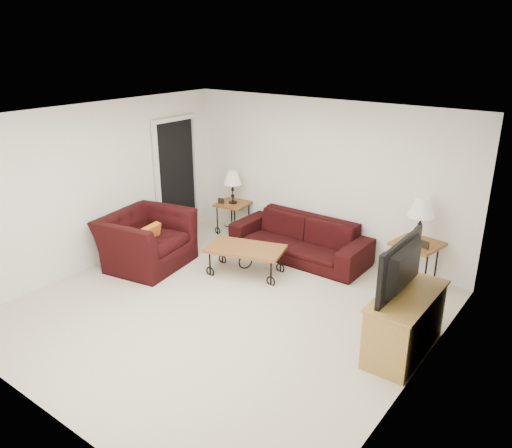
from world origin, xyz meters
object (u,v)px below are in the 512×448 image
at_px(lamp_right, 420,221).
at_px(television, 410,268).
at_px(side_table_right, 415,264).
at_px(coffee_table, 245,260).
at_px(backpack, 399,279).
at_px(tv_stand, 405,323).
at_px(sofa, 299,238).
at_px(lamp_left, 233,187).
at_px(armchair, 146,240).
at_px(side_table_left, 233,218).

relative_size(lamp_right, television, 0.61).
distance_m(lamp_right, television, 1.75).
relative_size(side_table_right, coffee_table, 0.58).
distance_m(lamp_right, backpack, 0.87).
bearing_deg(tv_stand, sofa, 147.40).
height_order(coffee_table, tv_stand, tv_stand).
xyz_separation_m(lamp_left, lamp_right, (3.37, 0.00, 0.11)).
bearing_deg(armchair, television, -97.46).
bearing_deg(side_table_right, tv_stand, -73.43).
distance_m(side_table_right, coffee_table, 2.47).
relative_size(side_table_left, tv_stand, 0.48).
xyz_separation_m(armchair, backpack, (3.52, 1.47, -0.20)).
xyz_separation_m(side_table_right, lamp_left, (-3.37, 0.00, 0.55)).
distance_m(sofa, television, 2.85).
height_order(tv_stand, television, television).
distance_m(lamp_right, coffee_table, 2.59).
bearing_deg(television, lamp_left, -113.54).
bearing_deg(television, armchair, -87.65).
bearing_deg(lamp_right, tv_stand, -73.43).
height_order(side_table_right, lamp_right, lamp_right).
bearing_deg(side_table_right, lamp_left, 180.00).
height_order(coffee_table, armchair, armchair).
xyz_separation_m(lamp_left, backpack, (3.29, -0.38, -0.67)).
xyz_separation_m(lamp_right, tv_stand, (0.50, -1.68, -0.63)).
distance_m(sofa, lamp_right, 1.97).
xyz_separation_m(sofa, television, (2.32, -1.50, 0.71)).
bearing_deg(lamp_left, side_table_right, 0.00).
bearing_deg(coffee_table, sofa, 71.58).
bearing_deg(side_table_left, tv_stand, -23.44).
bearing_deg(coffee_table, lamp_right, 28.35).
xyz_separation_m(lamp_right, armchair, (-3.61, -1.85, -0.57)).
relative_size(lamp_right, backpack, 1.56).
height_order(sofa, coffee_table, sofa).
bearing_deg(tv_stand, lamp_left, 156.56).
distance_m(armchair, television, 4.14).
bearing_deg(lamp_left, sofa, -6.71).
bearing_deg(backpack, tv_stand, -47.47).
distance_m(tv_stand, backpack, 1.43).
bearing_deg(armchair, sofa, -56.40).
bearing_deg(backpack, coffee_table, -140.63).
distance_m(lamp_left, lamp_right, 3.38).
bearing_deg(lamp_right, backpack, -102.26).
bearing_deg(side_table_right, television, -74.06).
bearing_deg(side_table_right, backpack, -102.26).
bearing_deg(tv_stand, side_table_left, 156.56).
bearing_deg(television, backpack, -156.71).
bearing_deg(lamp_right, sofa, -174.42).
bearing_deg(lamp_right, side_table_left, 180.00).
bearing_deg(television, sofa, -122.83).
xyz_separation_m(coffee_table, backpack, (2.09, 0.80, -0.00)).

